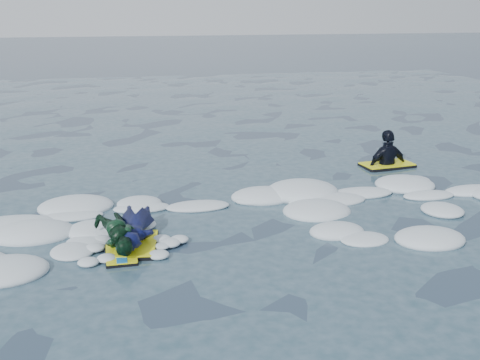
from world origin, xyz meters
name	(u,v)px	position (x,y,z in m)	size (l,w,h in m)	color
ground	(221,244)	(0.00, 0.00, 0.00)	(120.00, 120.00, 0.00)	#162235
foam_band	(209,219)	(0.00, 1.03, 0.00)	(12.00, 3.10, 0.30)	silver
prone_woman_unit	(136,229)	(-1.17, 0.33, 0.20)	(0.72, 1.55, 0.38)	black
prone_child_unit	(120,236)	(-1.39, 0.02, 0.23)	(0.72, 1.21, 0.44)	black
waiting_rider_unit	(387,168)	(4.16, 3.38, -0.02)	(1.16, 0.74, 1.64)	black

